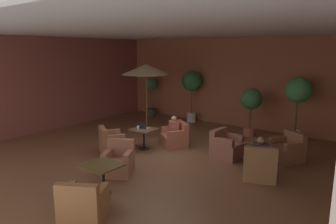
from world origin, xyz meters
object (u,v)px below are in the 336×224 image
(patio_umbrella_tall_red, at_px, (146,70))
(patron_by_window, at_px, (260,151))
(potted_tree_right_corner, at_px, (251,103))
(iced_drink_cup, at_px, (138,127))
(armchair_front_right_south, at_px, (287,150))
(potted_tree_mid_right, at_px, (151,92))
(armchair_mid_center_north, at_px, (119,162))
(cafe_table_front_left, at_px, (144,133))
(armchair_front_left_north, at_px, (111,143))
(armchair_mid_center_east, at_px, (83,206))
(potted_tree_mid_left, at_px, (298,93))
(armchair_front_right_north, at_px, (226,147))
(armchair_front_right_east, at_px, (259,167))
(cafe_table_mid_center, at_px, (103,170))
(potted_tree_left_corner, at_px, (192,84))
(open_laptop, at_px, (143,127))
(armchair_front_left_east, at_px, (175,138))
(cafe_table_front_right, at_px, (259,147))
(patron_blue_shirt, at_px, (174,127))

(patio_umbrella_tall_red, bearing_deg, patron_by_window, -20.81)
(potted_tree_right_corner, bearing_deg, iced_drink_cup, -120.53)
(armchair_front_right_south, xyz_separation_m, potted_tree_mid_right, (-7.07, 2.27, 0.87))
(armchair_mid_center_north, bearing_deg, cafe_table_front_left, 113.04)
(armchair_front_right_south, xyz_separation_m, potted_tree_right_corner, (-1.90, 1.83, 0.94))
(armchair_mid_center_north, xyz_separation_m, potted_tree_right_corner, (1.27, 5.43, 0.94))
(armchair_front_left_north, xyz_separation_m, armchair_mid_center_east, (2.50, -2.98, -0.00))
(armchair_front_right_south, height_order, potted_tree_mid_left, potted_tree_mid_left)
(patio_umbrella_tall_red, height_order, iced_drink_cup, patio_umbrella_tall_red)
(armchair_front_right_north, distance_m, patio_umbrella_tall_red, 4.79)
(cafe_table_front_left, distance_m, potted_tree_mid_right, 5.11)
(armchair_front_right_south, bearing_deg, patron_by_window, -95.79)
(cafe_table_front_left, xyz_separation_m, armchair_front_right_north, (2.43, 0.93, -0.23))
(armchair_front_right_east, bearing_deg, potted_tree_mid_right, 149.81)
(cafe_table_mid_center, xyz_separation_m, patio_umbrella_tall_red, (-3.09, 4.99, 1.82))
(armchair_front_left_north, relative_size, armchair_mid_center_north, 1.09)
(potted_tree_left_corner, height_order, open_laptop, potted_tree_left_corner)
(open_laptop, bearing_deg, armchair_front_left_east, 52.21)
(armchair_front_left_east, distance_m, cafe_table_front_right, 2.82)
(potted_tree_left_corner, bearing_deg, armchair_mid_center_north, -74.31)
(potted_tree_right_corner, relative_size, patron_blue_shirt, 2.82)
(armchair_mid_center_north, distance_m, potted_tree_mid_right, 7.10)
(armchair_front_left_north, height_order, armchair_front_right_south, armchair_front_right_south)
(armchair_mid_center_north, relative_size, potted_tree_left_corner, 0.43)
(patio_umbrella_tall_red, height_order, potted_tree_left_corner, patio_umbrella_tall_red)
(potted_tree_mid_right, xyz_separation_m, patron_by_window, (6.90, -3.98, -0.47))
(armchair_front_left_north, distance_m, potted_tree_left_corner, 5.25)
(patio_umbrella_tall_red, bearing_deg, patron_blue_shirt, -29.24)
(armchair_front_right_north, bearing_deg, patron_by_window, -33.75)
(armchair_front_left_north, xyz_separation_m, cafe_table_mid_center, (1.91, -1.99, 0.24))
(potted_tree_right_corner, height_order, patron_by_window, potted_tree_right_corner)
(armchair_front_left_east, bearing_deg, iced_drink_cup, -126.19)
(armchair_front_right_north, distance_m, open_laptop, 2.66)
(cafe_table_front_right, height_order, armchair_front_right_north, armchair_front_right_north)
(cafe_table_front_right, bearing_deg, open_laptop, -165.74)
(armchair_mid_center_north, bearing_deg, potted_tree_mid_right, 123.63)
(patron_by_window, bearing_deg, patron_blue_shirt, 165.94)
(potted_tree_mid_left, relative_size, open_laptop, 6.79)
(armchair_front_left_east, height_order, open_laptop, open_laptop)
(cafe_table_front_left, xyz_separation_m, potted_tree_right_corner, (2.06, 3.56, 0.71))
(armchair_front_right_north, distance_m, potted_tree_mid_left, 3.41)
(armchair_front_right_north, xyz_separation_m, potted_tree_mid_right, (-5.54, 3.07, 0.87))
(armchair_front_right_south, distance_m, potted_tree_right_corner, 2.80)
(cafe_table_front_left, distance_m, armchair_front_left_east, 1.08)
(armchair_mid_center_north, distance_m, patron_blue_shirt, 2.72)
(armchair_front_right_north, distance_m, armchair_mid_center_north, 3.24)
(cafe_table_mid_center, relative_size, patron_by_window, 1.17)
(armchair_mid_center_north, bearing_deg, cafe_table_mid_center, -60.65)
(armchair_front_right_south, relative_size, armchair_mid_center_east, 1.01)
(cafe_table_front_left, bearing_deg, patron_blue_shirt, 54.56)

